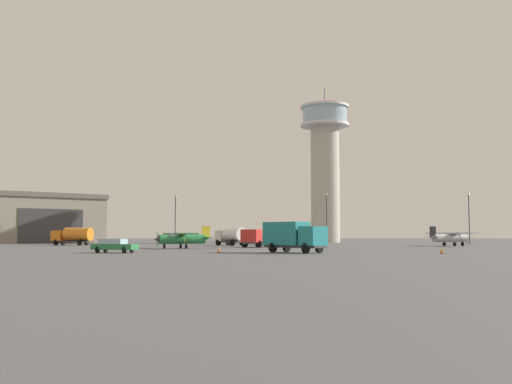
{
  "coord_description": "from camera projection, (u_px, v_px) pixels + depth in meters",
  "views": [
    {
      "loc": [
        -2.94,
        -61.55,
        1.82
      ],
      "look_at": [
        0.4,
        29.5,
        8.44
      ],
      "focal_mm": 40.91,
      "sensor_mm": 36.0,
      "label": 1
    }
  ],
  "objects": [
    {
      "name": "truck_fuel_tanker_white",
      "position": [
        231.0,
        236.0,
        94.16
      ],
      "size": [
        5.23,
        5.73,
        2.92
      ],
      "rotation": [
        0.0,
        0.0,
        2.25
      ],
      "color": "#38383D",
      "rests_on": "ground_plane"
    },
    {
      "name": "truck_box_teal",
      "position": [
        293.0,
        236.0,
        57.64
      ],
      "size": [
        6.17,
        6.3,
        3.05
      ],
      "rotation": [
        0.0,
        0.0,
        5.47
      ],
      "color": "#38383D",
      "rests_on": "ground_plane"
    },
    {
      "name": "airplane_silver",
      "position": [
        450.0,
        237.0,
        89.92
      ],
      "size": [
        7.93,
        10.01,
        3.03
      ],
      "rotation": [
        0.0,
        0.0,
        0.39
      ],
      "color": "#B7BABF",
      "rests_on": "ground_plane"
    },
    {
      "name": "light_post_north",
      "position": [
        175.0,
        215.0,
        109.01
      ],
      "size": [
        0.44,
        0.44,
        9.25
      ],
      "color": "#38383D",
      "rests_on": "ground_plane"
    },
    {
      "name": "truck_fuel_tanker_orange",
      "position": [
        73.0,
        235.0,
        96.41
      ],
      "size": [
        7.15,
        4.35,
        2.93
      ],
      "rotation": [
        0.0,
        0.0,
        2.83
      ],
      "color": "#38383D",
      "rests_on": "ground_plane"
    },
    {
      "name": "light_post_west",
      "position": [
        469.0,
        214.0,
        109.0
      ],
      "size": [
        0.44,
        0.44,
        9.52
      ],
      "color": "#38383D",
      "rests_on": "ground_plane"
    },
    {
      "name": "hangar",
      "position": [
        34.0,
        219.0,
        127.52
      ],
      "size": [
        33.69,
        33.71,
        10.31
      ],
      "rotation": [
        0.0,
        0.0,
        -0.97
      ],
      "color": "gray",
      "rests_on": "ground_plane"
    },
    {
      "name": "airplane_green",
      "position": [
        183.0,
        238.0,
        74.82
      ],
      "size": [
        7.55,
        9.5,
        2.9
      ],
      "rotation": [
        0.0,
        0.0,
        3.57
      ],
      "color": "#287A42",
      "rests_on": "ground_plane"
    },
    {
      "name": "light_post_east",
      "position": [
        327.0,
        214.0,
        109.82
      ],
      "size": [
        0.44,
        0.44,
        9.61
      ],
      "color": "#38383D",
      "rests_on": "ground_plane"
    },
    {
      "name": "control_tower",
      "position": [
        325.0,
        163.0,
        131.14
      ],
      "size": [
        10.91,
        10.91,
        34.86
      ],
      "color": "#B2AD9E",
      "rests_on": "ground_plane"
    },
    {
      "name": "car_green",
      "position": [
        114.0,
        245.0,
        57.2
      ],
      "size": [
        4.64,
        3.03,
        1.37
      ],
      "rotation": [
        0.0,
        0.0,
        6.0
      ],
      "color": "#287A42",
      "rests_on": "ground_plane"
    },
    {
      "name": "traffic_cone_near_right",
      "position": [
        219.0,
        249.0,
        59.16
      ],
      "size": [
        0.36,
        0.36,
        0.67
      ],
      "color": "black",
      "rests_on": "ground_plane"
    },
    {
      "name": "truck_box_blue",
      "position": [
        290.0,
        236.0,
        96.87
      ],
      "size": [
        6.72,
        5.39,
        2.79
      ],
      "rotation": [
        0.0,
        0.0,
        2.59
      ],
      "color": "#38383D",
      "rests_on": "ground_plane"
    },
    {
      "name": "ground_plane",
      "position": [
        262.0,
        252.0,
        61.33
      ],
      "size": [
        400.0,
        400.0,
        0.0
      ],
      "primitive_type": "plane",
      "color": "#545456"
    },
    {
      "name": "truck_flatbed_red",
      "position": [
        256.0,
        239.0,
        81.02
      ],
      "size": [
        5.35,
        7.38,
        2.48
      ],
      "rotation": [
        0.0,
        0.0,
        4.24
      ],
      "color": "#38383D",
      "rests_on": "ground_plane"
    },
    {
      "name": "traffic_cone_near_left",
      "position": [
        442.0,
        250.0,
        55.07
      ],
      "size": [
        0.36,
        0.36,
        0.74
      ],
      "color": "black",
      "rests_on": "ground_plane"
    }
  ]
}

